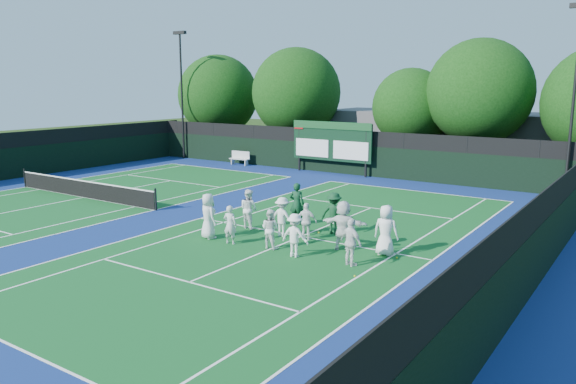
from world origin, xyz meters
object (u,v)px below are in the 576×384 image
Objects in this scene: scoreboard at (331,142)px; bench at (240,158)px; coach_left at (297,204)px; tennis_net at (84,189)px.

scoreboard is 7.97m from bench.
coach_left is at bearing -66.10° from scoreboard.
scoreboard reaches higher than tennis_net.
coach_left is at bearing -43.32° from bench.
bench is at bearing 93.24° from tennis_net.
tennis_net is 12.86m from coach_left.
scoreboard reaches higher than bench.
coach_left reaches higher than tennis_net.
scoreboard is 3.23× the size of coach_left.
tennis_net is (-6.99, -14.59, -1.70)m from scoreboard.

